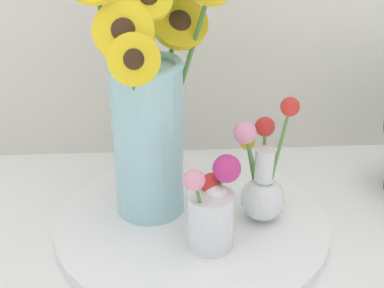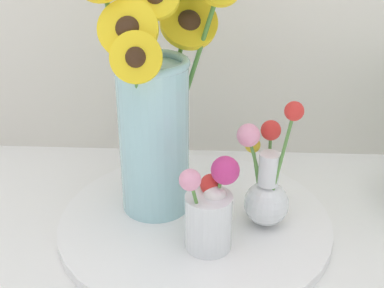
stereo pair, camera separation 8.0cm
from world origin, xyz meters
name	(u,v)px [view 1 (the left image)]	position (x,y,z in m)	size (l,w,h in m)	color
ground_plane	(217,266)	(0.00, 0.00, 0.00)	(6.00, 6.00, 0.00)	white
serving_tray	(192,222)	(-0.03, 0.10, 0.01)	(0.44, 0.44, 0.02)	white
mason_jar_sunflowers	(149,113)	(-0.09, 0.14, 0.19)	(0.25, 0.26, 0.42)	#9ED1D6
vase_small_center	(212,209)	(-0.01, 0.03, 0.08)	(0.08, 0.07, 0.15)	white
vase_bulb_right	(262,181)	(0.08, 0.10, 0.09)	(0.09, 0.08, 0.21)	white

